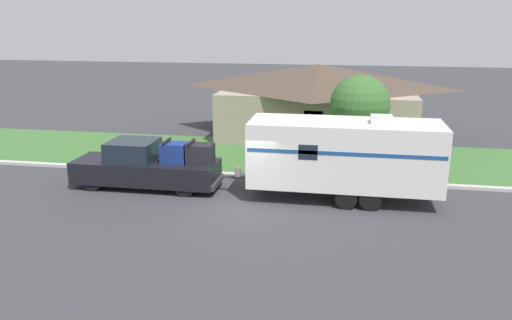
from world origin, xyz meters
TOP-DOWN VIEW (x-y plane):
  - ground_plane at (0.00, 0.00)m, footprint 120.00×120.00m
  - curb_strip at (0.00, 3.75)m, footprint 80.00×0.30m
  - lawn_strip at (0.00, 7.40)m, footprint 80.00×7.00m
  - house_across_street at (2.06, 13.10)m, footprint 11.91×8.48m
  - pickup_truck at (-4.28, 1.70)m, footprint 6.10×1.98m
  - travel_trailer at (3.73, 1.70)m, footprint 8.46×2.49m
  - mailbox at (3.57, 4.78)m, footprint 0.48×0.20m
  - tree_in_yard at (4.35, 5.90)m, footprint 2.73×2.73m

SIDE VIEW (x-z plane):
  - ground_plane at x=0.00m, z-range 0.00..0.00m
  - lawn_strip at x=0.00m, z-range 0.00..0.03m
  - curb_strip at x=0.00m, z-range 0.00..0.14m
  - pickup_truck at x=-4.28m, z-range -0.12..1.95m
  - mailbox at x=3.57m, z-range 0.36..1.70m
  - travel_trailer at x=3.73m, z-range 0.14..3.49m
  - house_across_street at x=2.06m, z-range 0.07..4.28m
  - tree_in_yard at x=4.35m, z-range 0.82..5.22m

